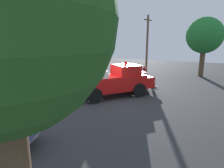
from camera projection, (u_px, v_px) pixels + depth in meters
ground_plane at (110, 98)px, 13.92m from camera, size 60.00×60.00×0.00m
vintage_fire_truck at (115, 80)px, 14.21m from camera, size 6.09×5.24×2.59m
classic_hot_rod at (124, 75)px, 18.94m from camera, size 4.17×4.56×1.46m
lawn_chair_near_truck at (144, 72)px, 22.24m from camera, size 0.51×0.52×1.02m
lawn_chair_by_car at (69, 88)px, 14.49m from camera, size 0.69×0.69×1.02m
spectator_seated at (144, 71)px, 22.10m from camera, size 0.54×0.40×1.29m
oak_tree_distant at (205, 36)px, 21.55m from camera, size 4.07×4.07×6.76m
utility_pole at (147, 44)px, 24.15m from camera, size 1.68×0.50×7.25m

